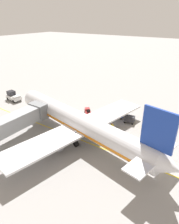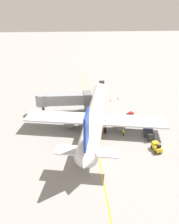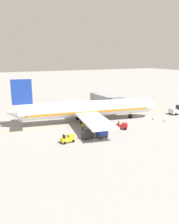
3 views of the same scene
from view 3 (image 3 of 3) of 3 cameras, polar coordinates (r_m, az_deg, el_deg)
The scene contains 12 objects.
ground_plane at distance 56.65m, azimuth 0.28°, elevation -2.14°, with size 400.00×400.00×0.00m, color gray.
gate_lead_in_line at distance 56.65m, azimuth 0.28°, elevation -2.14°, with size 0.24×80.00×0.01m, color gold.
parked_airliner at distance 54.84m, azimuth -0.61°, elevation 0.77°, with size 30.44×37.14×10.63m.
jet_bridge at distance 65.18m, azimuth 3.86°, elevation 3.03°, with size 13.92×3.50×4.98m.
pushback_tractor at distance 67.37m, azimuth 21.06°, elevation 0.44°, with size 2.63×4.60×2.40m.
baggage_tug_lead at distance 42.50m, azimuth -5.37°, elevation -6.61°, with size 1.51×2.61×1.62m.
baggage_tug_trailing at distance 50.37m, azimuth 8.08°, elevation -3.44°, with size 2.62×2.61×1.62m.
baggage_cart_front at distance 44.89m, azimuth 3.13°, elevation -5.14°, with size 1.62×2.97×1.58m.
baggage_cart_second_in_train at distance 44.12m, azimuth -0.53°, elevation -5.46°, with size 1.62×2.97×1.58m.
ground_crew_wing_walker at distance 48.95m, azimuth -1.72°, elevation -3.52°, with size 0.34×0.72×1.69m.
safety_cone_nose_left at distance 59.55m, azimuth 15.44°, elevation -1.57°, with size 0.36×0.36×0.59m.
safety_cone_nose_right at distance 58.77m, azimuth 18.00°, elevation -1.95°, with size 0.36×0.36×0.59m.
Camera 3 is at (48.02, -25.88, 15.30)m, focal length 36.84 mm.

